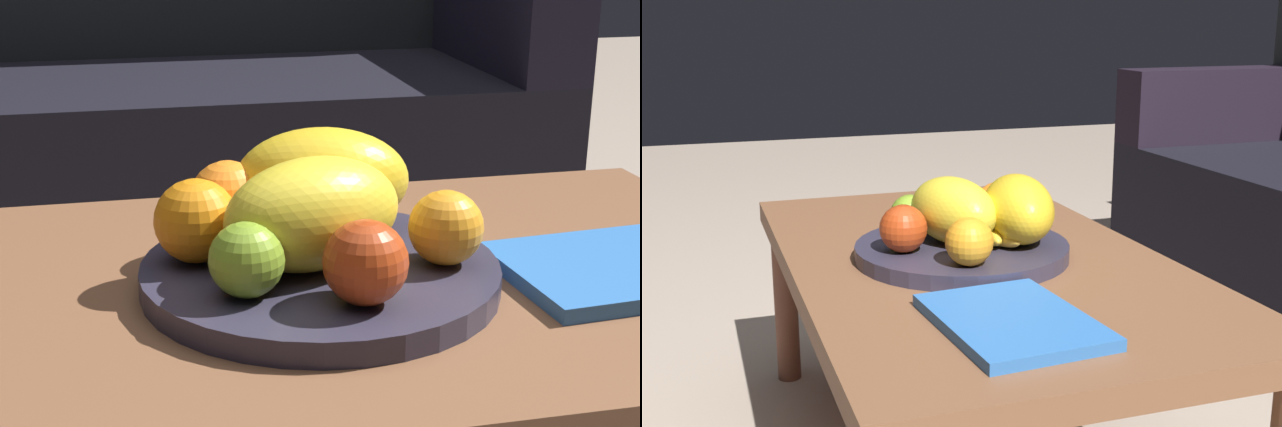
% 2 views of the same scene
% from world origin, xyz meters
% --- Properties ---
extents(coffee_table, '(1.03, 0.60, 0.39)m').
position_xyz_m(coffee_table, '(0.00, 0.00, 0.35)').
color(coffee_table, brown).
rests_on(coffee_table, ground_plane).
extents(couch, '(1.70, 0.70, 0.90)m').
position_xyz_m(couch, '(-0.12, 1.20, 0.30)').
color(couch, black).
rests_on(couch, ground_plane).
extents(fruit_bowl, '(0.35, 0.35, 0.03)m').
position_xyz_m(fruit_bowl, '(0.01, -0.02, 0.40)').
color(fruit_bowl, '#2F2C3E').
rests_on(fruit_bowl, coffee_table).
extents(melon_large_front, '(0.21, 0.16, 0.11)m').
position_xyz_m(melon_large_front, '(-0.00, -0.03, 0.47)').
color(melon_large_front, yellow).
rests_on(melon_large_front, fruit_bowl).
extents(melon_smaller_beside, '(0.20, 0.14, 0.11)m').
position_xyz_m(melon_smaller_beside, '(0.03, 0.07, 0.47)').
color(melon_smaller_beside, yellow).
rests_on(melon_smaller_beside, fruit_bowl).
extents(orange_front, '(0.08, 0.08, 0.08)m').
position_xyz_m(orange_front, '(-0.11, 0.01, 0.46)').
color(orange_front, orange).
rests_on(orange_front, fruit_bowl).
extents(orange_left, '(0.07, 0.07, 0.07)m').
position_xyz_m(orange_left, '(0.13, -0.05, 0.45)').
color(orange_left, orange).
rests_on(orange_left, fruit_bowl).
extents(orange_back, '(0.08, 0.08, 0.08)m').
position_xyz_m(orange_back, '(-0.07, 0.07, 0.46)').
color(orange_back, orange).
rests_on(orange_back, fruit_bowl).
extents(apple_front, '(0.08, 0.08, 0.08)m').
position_xyz_m(apple_front, '(0.03, -0.13, 0.45)').
color(apple_front, '#B13914').
rests_on(apple_front, fruit_bowl).
extents(apple_right, '(0.07, 0.07, 0.07)m').
position_xyz_m(apple_right, '(-0.07, -0.09, 0.45)').
color(apple_right, olive).
rests_on(apple_right, fruit_bowl).
extents(banana_bunch, '(0.18, 0.09, 0.06)m').
position_xyz_m(banana_bunch, '(0.02, 0.03, 0.45)').
color(banana_bunch, yellow).
rests_on(banana_bunch, fruit_bowl).
extents(magazine, '(0.26, 0.20, 0.02)m').
position_xyz_m(magazine, '(0.32, -0.06, 0.40)').
color(magazine, '#2F6AB7').
rests_on(magazine, coffee_table).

